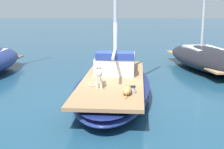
{
  "coord_description": "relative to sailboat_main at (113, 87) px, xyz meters",
  "views": [
    {
      "loc": [
        0.43,
        -10.72,
        3.18
      ],
      "look_at": [
        0.0,
        -1.0,
        1.01
      ],
      "focal_mm": 51.35,
      "sensor_mm": 36.0,
      "label": 1
    }
  ],
  "objects": [
    {
      "name": "ground_plane",
      "position": [
        0.0,
        0.0,
        -0.34
      ],
      "size": [
        120.0,
        120.0,
        0.0
      ],
      "primitive_type": "plane",
      "color": "navy"
    },
    {
      "name": "sailboat_main",
      "position": [
        0.0,
        0.0,
        0.0
      ],
      "size": [
        2.8,
        7.33,
        0.66
      ],
      "color": "navy",
      "rests_on": "ground"
    },
    {
      "name": "cabin_house",
      "position": [
        0.05,
        1.12,
        0.67
      ],
      "size": [
        1.49,
        2.27,
        0.84
      ],
      "color": "silver",
      "rests_on": "sailboat_main"
    },
    {
      "name": "dog_white",
      "position": [
        -0.4,
        -1.15,
        0.75
      ],
      "size": [
        0.27,
        0.94,
        0.7
      ],
      "color": "silver",
      "rests_on": "sailboat_main"
    },
    {
      "name": "dog_tan",
      "position": [
        0.47,
        -1.94,
        0.43
      ],
      "size": [
        0.3,
        0.95,
        0.22
      ],
      "color": "tan",
      "rests_on": "sailboat_main"
    },
    {
      "name": "deck_winch",
      "position": [
        0.64,
        -1.85,
        0.42
      ],
      "size": [
        0.16,
        0.16,
        0.21
      ],
      "color": "#B7B7BC",
      "rests_on": "sailboat_main"
    },
    {
      "name": "coiled_rope",
      "position": [
        -0.6,
        -0.97,
        0.35
      ],
      "size": [
        0.32,
        0.32,
        0.04
      ],
      "primitive_type": "torus",
      "color": "beige",
      "rests_on": "sailboat_main"
    },
    {
      "name": "moored_boat_starboard_side",
      "position": [
        4.43,
        5.03,
        0.22
      ],
      "size": [
        3.96,
        7.25,
        6.45
      ],
      "color": "black",
      "rests_on": "ground"
    }
  ]
}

